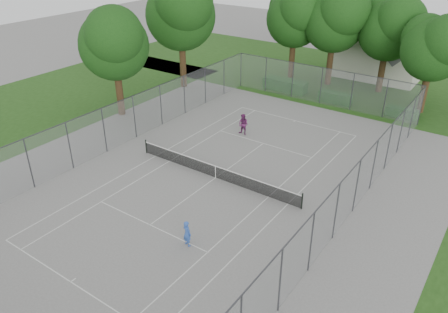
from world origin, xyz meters
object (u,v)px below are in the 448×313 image
Objects in this scene: tennis_net at (216,171)px; girl_player at (187,233)px; house at (385,37)px; woman_player at (243,124)px.

tennis_net is 7.13m from girl_player.
house is 6.13× the size of woman_player.
house is at bearing 81.66° from woman_player.
tennis_net is 7.37× the size of woman_player.
house is 35.52m from girl_player.
tennis_net is 8.40× the size of girl_player.
girl_player is 0.88× the size of woman_player.
woman_player is at bearing 107.81° from tennis_net.
house is (1.93, 28.81, 3.80)m from tennis_net.
house is at bearing 86.16° from tennis_net.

